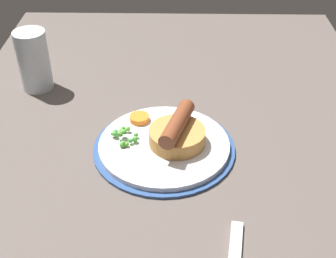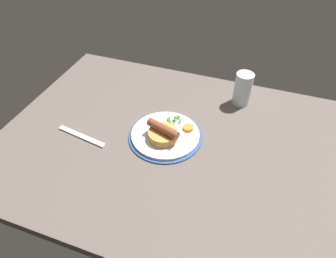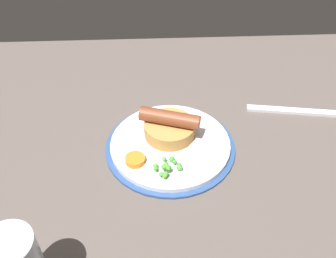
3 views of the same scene
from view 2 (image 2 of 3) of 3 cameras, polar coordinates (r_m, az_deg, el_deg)
The scene contains 7 objects.
dining_table at distance 95.65cm, azimuth 0.83°, elevation -3.01°, with size 110.00×80.00×3.00cm, color #564C47.
dinner_plate at distance 95.72cm, azimuth -0.49°, elevation -1.22°, with size 23.66×23.66×1.40cm.
sausage_pudding at distance 92.30cm, azimuth -0.94°, elevation -0.82°, with size 11.17×9.31×5.29cm.
pea_pile at distance 99.08cm, azimuth 1.21°, elevation 1.98°, with size 5.13×4.67×1.81cm.
carrot_slice_0 at distance 96.58cm, azimuth 3.91°, elevation 0.25°, with size 3.44×3.44×1.02cm, color orange.
fork at distance 99.71cm, azimuth -16.13°, elevation -1.34°, with size 18.00×1.60×0.60cm, color silver.
drinking_glass at distance 109.17cm, azimuth 14.04°, elevation 7.41°, with size 6.16×6.16×12.05cm, color silver.
Camera 2 is at (-21.02, 63.17, 70.17)cm, focal length 32.00 mm.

